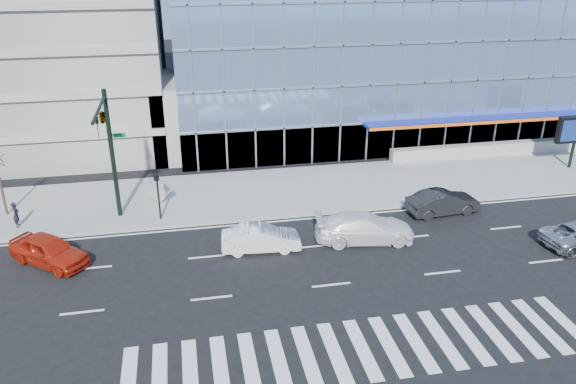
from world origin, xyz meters
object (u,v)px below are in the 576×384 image
(white_sedan, at_px, (261,238))
(tilted_panel, at_px, (158,191))
(ped_signal_post, at_px, (158,189))
(dark_sedan, at_px, (443,202))
(pedestrian, at_px, (16,214))
(traffic_signal, at_px, (106,130))
(red_sedan, at_px, (49,250))
(white_suv, at_px, (365,228))

(white_sedan, relative_size, tilted_panel, 3.37)
(ped_signal_post, bearing_deg, dark_sedan, -7.54)
(pedestrian, relative_size, tilted_panel, 1.22)
(traffic_signal, bearing_deg, tilted_panel, 48.75)
(dark_sedan, bearing_deg, traffic_signal, 79.31)
(red_sedan, xyz_separation_m, tilted_panel, (5.60, 6.33, 0.28))
(white_suv, relative_size, dark_sedan, 1.22)
(red_sedan, bearing_deg, tilted_panel, -2.73)
(traffic_signal, bearing_deg, dark_sedan, -5.55)
(ped_signal_post, relative_size, tilted_panel, 2.31)
(pedestrian, bearing_deg, traffic_signal, -101.40)
(ped_signal_post, height_order, white_suv, ped_signal_post)
(ped_signal_post, height_order, pedestrian, ped_signal_post)
(white_sedan, xyz_separation_m, dark_sedan, (12.00, 2.42, 0.04))
(traffic_signal, distance_m, red_sedan, 7.25)
(dark_sedan, height_order, red_sedan, red_sedan)
(white_suv, bearing_deg, pedestrian, 82.24)
(white_sedan, distance_m, dark_sedan, 12.24)
(white_suv, distance_m, pedestrian, 20.68)
(ped_signal_post, bearing_deg, white_suv, -22.47)
(white_sedan, height_order, tilted_panel, tilted_panel)
(ped_signal_post, xyz_separation_m, white_suv, (11.57, -4.78, -1.32))
(traffic_signal, relative_size, pedestrian, 5.03)
(white_suv, distance_m, red_sedan, 17.32)
(red_sedan, distance_m, tilted_panel, 8.46)
(ped_signal_post, height_order, red_sedan, ped_signal_post)
(ped_signal_post, xyz_separation_m, tilted_panel, (-0.13, 2.32, -1.07))
(red_sedan, height_order, pedestrian, pedestrian)
(white_sedan, relative_size, dark_sedan, 0.94)
(traffic_signal, bearing_deg, red_sedan, -131.71)
(traffic_signal, xyz_separation_m, tilted_panel, (2.37, 2.70, -5.10))
(white_suv, relative_size, pedestrian, 3.56)
(traffic_signal, height_order, pedestrian, traffic_signal)
(dark_sedan, relative_size, red_sedan, 1.00)
(ped_signal_post, xyz_separation_m, pedestrian, (-8.39, 0.62, -1.20))
(red_sedan, relative_size, pedestrian, 2.92)
(dark_sedan, xyz_separation_m, tilted_panel, (-17.70, 4.65, 0.30))
(white_suv, bearing_deg, red_sedan, 94.80)
(ped_signal_post, bearing_deg, red_sedan, -145.06)
(tilted_panel, bearing_deg, white_sedan, -48.40)
(ped_signal_post, height_order, dark_sedan, ped_signal_post)
(white_suv, relative_size, red_sedan, 1.22)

